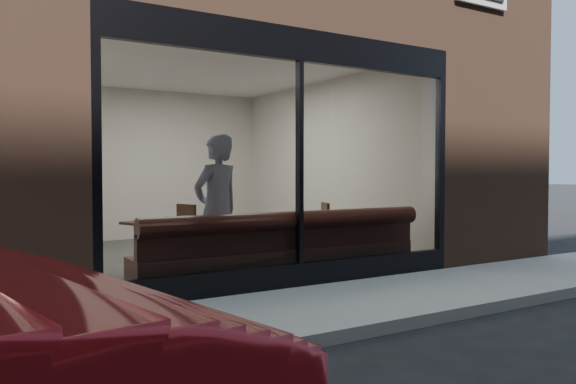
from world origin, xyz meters
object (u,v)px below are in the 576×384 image
person (217,210)px  cafe_table_right (313,219)px  cafe_table_left (151,223)px  cafe_chair_right (314,247)px  banquette (283,264)px  cafe_chair_left (176,252)px

person → cafe_table_right: 1.77m
cafe_table_left → cafe_chair_right: size_ratio=1.38×
banquette → cafe_table_left: 1.92m
cafe_table_right → cafe_chair_right: size_ratio=1.53×
person → cafe_table_right: bearing=174.5°
cafe_chair_right → cafe_chair_left: bearing=5.6°
person → cafe_chair_right: person is taller
banquette → cafe_chair_right: banquette is taller
person → cafe_chair_right: (2.08, 0.91, -0.72)m
person → cafe_chair_left: person is taller
person → cafe_chair_right: size_ratio=4.33×
banquette → cafe_chair_right: 1.65m
cafe_table_right → cafe_chair_left: cafe_table_right is taller
cafe_table_left → cafe_chair_left: 0.86m
person → cafe_table_left: 1.20m
cafe_chair_left → cafe_table_left: bearing=24.6°
banquette → cafe_table_right: cafe_table_right is taller
cafe_chair_left → cafe_chair_right: same height
cafe_chair_right → cafe_table_left: bearing=18.8°
cafe_table_right → cafe_chair_right: (0.37, 0.52, -0.50)m
banquette → person: person is taller
person → cafe_table_right: (1.71, 0.38, -0.22)m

